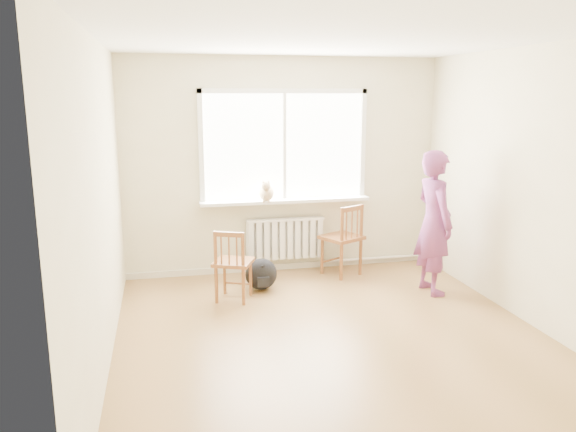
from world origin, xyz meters
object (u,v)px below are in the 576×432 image
cat (266,192)px  chair_right (344,240)px  person (434,222)px  backpack (261,274)px  chair_left (232,265)px

cat → chair_right: bearing=-1.8°
person → backpack: (-1.90, 0.50, -0.63)m
backpack → cat: bearing=72.6°
person → chair_right: bearing=41.7°
person → backpack: 2.07m
chair_right → cat: bearing=-40.3°
chair_left → cat: cat is taller
cat → backpack: bearing=-96.0°
person → backpack: bearing=72.4°
person → backpack: person is taller
chair_right → cat: size_ratio=2.19×
chair_left → chair_right: bearing=-134.7°
chair_right → person: person is taller
person → cat: (-1.74, 1.02, 0.24)m
backpack → chair_right: bearing=15.2°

